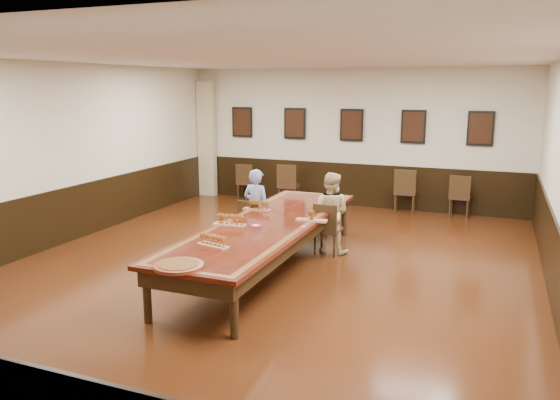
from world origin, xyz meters
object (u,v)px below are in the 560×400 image
at_px(spare_chair_d, 460,196).
at_px(person_man, 257,208).
at_px(spare_chair_b, 289,184).
at_px(person_woman, 330,213).
at_px(conference_table, 268,231).
at_px(spare_chair_a, 247,181).
at_px(spare_chair_c, 405,191).
at_px(chair_man, 254,224).
at_px(chair_woman, 328,228).
at_px(carved_platter, 179,266).

relative_size(spare_chair_d, person_man, 0.67).
distance_m(spare_chair_b, person_woman, 3.79).
distance_m(person_man, conference_table, 1.24).
distance_m(spare_chair_a, person_man, 4.12).
xyz_separation_m(spare_chair_b, person_man, (0.70, -3.40, 0.20)).
bearing_deg(spare_chair_c, chair_man, 57.39).
bearing_deg(spare_chair_c, chair_woman, 74.47).
height_order(spare_chair_c, person_woman, person_woman).
height_order(spare_chair_b, spare_chair_d, spare_chair_b).
relative_size(spare_chair_a, conference_table, 0.18).
xyz_separation_m(person_man, carved_platter, (0.54, -3.37, 0.08)).
bearing_deg(spare_chair_b, spare_chair_a, -16.75).
bearing_deg(chair_woman, spare_chair_a, -46.60).
bearing_deg(person_man, chair_man, 90.00).
bearing_deg(conference_table, chair_man, 125.23).
bearing_deg(chair_woman, carved_platter, 79.31).
bearing_deg(spare_chair_b, person_man, 95.66).
xyz_separation_m(spare_chair_a, spare_chair_d, (5.07, 0.04, 0.01)).
bearing_deg(chair_woman, spare_chair_b, -57.79).
bearing_deg(carved_platter, spare_chair_c, 78.17).
distance_m(chair_man, spare_chair_a, 4.19).
distance_m(conference_table, carved_platter, 2.33).
distance_m(chair_woman, carved_platter, 3.54).
height_order(chair_woman, spare_chair_a, spare_chair_a).
distance_m(spare_chair_c, person_man, 4.12).
bearing_deg(chair_man, chair_woman, -164.60).
bearing_deg(chair_man, spare_chair_b, -71.20).
bearing_deg(person_man, spare_chair_d, -122.93).
distance_m(chair_woman, spare_chair_b, 3.87).
height_order(spare_chair_a, spare_chair_c, spare_chair_c).
bearing_deg(person_woman, chair_man, 13.11).
relative_size(spare_chair_b, spare_chair_c, 0.99).
relative_size(spare_chair_c, person_man, 0.72).
bearing_deg(conference_table, chair_woman, 61.18).
bearing_deg(conference_table, spare_chair_a, 118.81).
bearing_deg(conference_table, carved_platter, -92.98).
distance_m(chair_woman, spare_chair_c, 3.59).
distance_m(spare_chair_c, person_woman, 3.50).
bearing_deg(conference_table, spare_chair_c, 73.93).
xyz_separation_m(spare_chair_d, carved_platter, (-2.62, -7.05, 0.31)).
bearing_deg(spare_chair_b, chair_woman, 114.87).
xyz_separation_m(chair_woman, person_woman, (0.00, 0.09, 0.25)).
bearing_deg(carved_platter, chair_man, 99.58).
xyz_separation_m(chair_woman, spare_chair_a, (-3.20, 3.56, 0.01)).
bearing_deg(person_man, spare_chair_c, -111.33).
xyz_separation_m(spare_chair_c, spare_chair_d, (1.16, 0.08, -0.04)).
relative_size(chair_woman, person_woman, 0.64).
relative_size(chair_woman, spare_chair_a, 0.97).
bearing_deg(spare_chair_d, person_woman, 64.57).
bearing_deg(person_man, spare_chair_b, -70.70).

